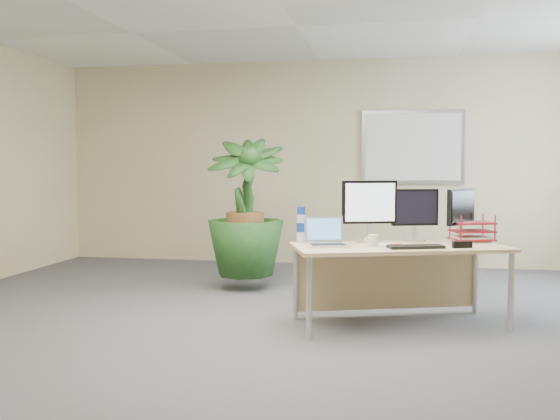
% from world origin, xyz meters
% --- Properties ---
extents(floor, '(8.00, 8.00, 0.00)m').
position_xyz_m(floor, '(0.00, 0.00, 0.00)').
color(floor, '#46464B').
rests_on(floor, ground).
extents(back_wall, '(7.00, 0.04, 2.70)m').
position_xyz_m(back_wall, '(0.00, 4.00, 1.35)').
color(back_wall, '#C4B58A').
rests_on(back_wall, floor).
extents(whiteboard, '(1.30, 0.04, 0.95)m').
position_xyz_m(whiteboard, '(1.20, 3.97, 1.55)').
color(whiteboard, '#B7B7BC').
rests_on(whiteboard, back_wall).
extents(desk, '(1.86, 1.23, 0.66)m').
position_xyz_m(desk, '(1.00, 0.97, 0.52)').
color(desk, '#DAB880').
rests_on(desk, floor).
extents(floor_plant, '(0.94, 0.94, 1.50)m').
position_xyz_m(floor_plant, '(-0.57, 2.12, 0.75)').
color(floor_plant, '#173A15').
rests_on(floor_plant, floor).
extents(monitor_left, '(0.46, 0.21, 0.52)m').
position_xyz_m(monitor_left, '(0.78, 1.05, 0.96)').
color(monitor_left, silver).
rests_on(monitor_left, desk).
extents(monitor_right, '(0.39, 0.18, 0.45)m').
position_xyz_m(monitor_right, '(1.16, 1.19, 0.92)').
color(monitor_right, silver).
rests_on(monitor_right, desk).
extents(monitor_dark, '(0.26, 0.35, 0.45)m').
position_xyz_m(monitor_dark, '(1.55, 1.32, 0.92)').
color(monitor_dark, silver).
rests_on(monitor_dark, desk).
extents(laptop, '(0.40, 0.37, 0.23)m').
position_xyz_m(laptop, '(0.44, 0.77, 0.72)').
color(laptop, silver).
rests_on(laptop, desk).
extents(keyboard, '(0.46, 0.28, 0.02)m').
position_xyz_m(keyboard, '(1.15, 0.73, 0.67)').
color(keyboard, black).
rests_on(keyboard, desk).
extents(coffee_mug, '(0.12, 0.08, 0.10)m').
position_xyz_m(coffee_mug, '(0.82, 0.78, 0.71)').
color(coffee_mug, white).
rests_on(coffee_mug, desk).
extents(spiral_notebook, '(0.27, 0.20, 0.01)m').
position_xyz_m(spiral_notebook, '(0.97, 0.87, 0.67)').
color(spiral_notebook, silver).
rests_on(spiral_notebook, desk).
extents(orange_pen, '(0.12, 0.08, 0.01)m').
position_xyz_m(orange_pen, '(0.99, 0.84, 0.68)').
color(orange_pen, orange).
rests_on(orange_pen, spiral_notebook).
extents(yellow_highlighter, '(0.11, 0.05, 0.02)m').
position_xyz_m(yellow_highlighter, '(1.17, 0.90, 0.67)').
color(yellow_highlighter, yellow).
rests_on(yellow_highlighter, desk).
extents(water_bottle, '(0.08, 0.08, 0.30)m').
position_xyz_m(water_bottle, '(0.21, 0.92, 0.80)').
color(water_bottle, silver).
rests_on(water_bottle, desk).
extents(letter_tray, '(0.40, 0.35, 0.16)m').
position_xyz_m(letter_tray, '(1.65, 1.31, 0.73)').
color(letter_tray, maroon).
rests_on(letter_tray, desk).
extents(stapler, '(0.16, 0.09, 0.05)m').
position_xyz_m(stapler, '(1.52, 0.82, 0.69)').
color(stapler, black).
rests_on(stapler, desk).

